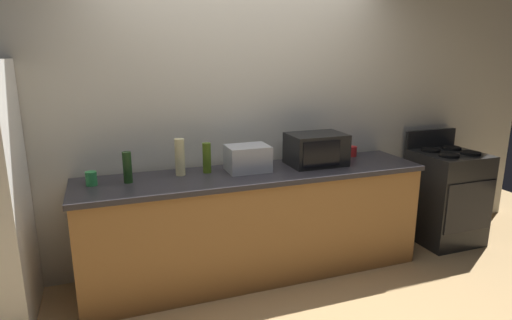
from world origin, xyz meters
TOP-DOWN VIEW (x-y plane):
  - ground_plane at (0.00, 0.00)m, footprint 8.00×8.00m
  - back_wall at (0.00, 0.81)m, footprint 6.40×0.10m
  - counter_run at (0.00, 0.40)m, footprint 2.84×0.64m
  - stove_range at (2.00, 0.40)m, footprint 0.60×0.61m
  - microwave at (0.57, 0.45)m, footprint 0.48×0.35m
  - toaster_oven at (-0.05, 0.46)m, footprint 0.34×0.26m
  - bottle_hand_soap at (-0.59, 0.52)m, footprint 0.08×0.08m
  - bottle_wine at (-0.99, 0.45)m, footprint 0.06×0.06m
  - bottle_olive_oil at (-0.38, 0.52)m, footprint 0.07×0.07m
  - mug_green at (-1.25, 0.47)m, footprint 0.08×0.08m
  - mug_red at (1.03, 0.61)m, footprint 0.09×0.09m

SIDE VIEW (x-z plane):
  - ground_plane at x=0.00m, z-range 0.00..0.00m
  - counter_run at x=0.00m, z-range 0.00..0.90m
  - stove_range at x=2.00m, z-range -0.08..1.00m
  - mug_red at x=1.03m, z-range 0.90..0.99m
  - mug_green at x=-1.25m, z-range 0.90..1.00m
  - toaster_oven at x=-0.05m, z-range 0.90..1.11m
  - bottle_wine at x=-0.99m, z-range 0.90..1.13m
  - bottle_olive_oil at x=-0.38m, z-range 0.90..1.14m
  - microwave at x=0.57m, z-range 0.90..1.17m
  - bottle_hand_soap at x=-0.59m, z-range 0.90..1.19m
  - back_wall at x=0.00m, z-range 0.00..2.70m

